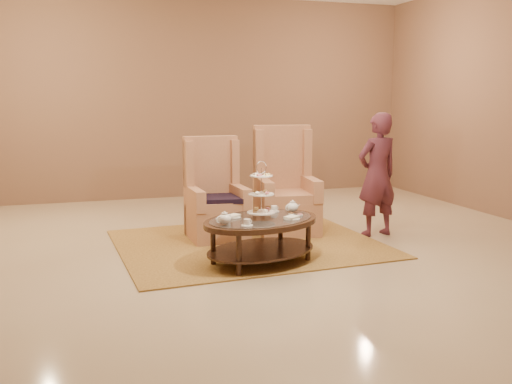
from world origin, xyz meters
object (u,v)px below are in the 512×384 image
object	(u,v)px
armchair_left	(215,204)
person	(377,175)
armchair_right	(285,197)
tea_table	(261,227)

from	to	relation	value
armchair_left	person	bearing A→B (deg)	-15.38
armchair_left	person	xyz separation A→B (m)	(2.01, -0.48, 0.36)
armchair_right	person	size ratio (longest dim) A/B	0.89
armchair_left	armchair_right	xyz separation A→B (m)	(0.96, 0.05, 0.04)
armchair_right	person	xyz separation A→B (m)	(1.05, -0.53, 0.32)
armchair_left	person	distance (m)	2.10
tea_table	armchair_left	bearing A→B (deg)	80.25
armchair_left	person	world-z (taller)	person
armchair_right	person	bearing A→B (deg)	-19.88
armchair_right	person	world-z (taller)	person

